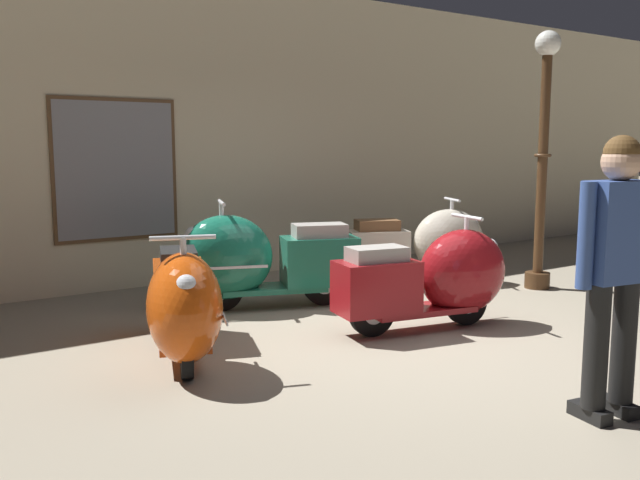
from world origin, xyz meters
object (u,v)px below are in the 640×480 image
Objects in this scene: scooter_1 at (255,260)px; lamppost at (543,152)px; scooter_0 at (183,304)px; visitor_1 at (615,258)px; scooter_3 at (427,245)px; scooter_2 at (437,278)px.

scooter_1 is 0.65× the size of lamppost.
scooter_0 is 2.95m from visitor_1.
scooter_1 is 3.44m from lamppost.
scooter_3 is 1.01× the size of visitor_1.
scooter_2 is at bearing 142.87° from scooter_1.
scooter_0 is 0.60× the size of lamppost.
scooter_3 is (3.53, 1.14, -0.00)m from scooter_0.
scooter_1 is at bearing 163.14° from lamppost.
visitor_1 is at bearing -94.37° from scooter_2.
scooter_0 is 1.75m from scooter_1.
scooter_3 reaches higher than scooter_2.
lamppost reaches higher than visitor_1.
scooter_1 is at bearing -157.98° from scooter_3.
scooter_0 is at bearing -177.26° from scooter_2.
scooter_2 is 0.60× the size of lamppost.
visitor_1 reaches higher than scooter_1.
scooter_1 is 1.09× the size of scooter_3.
lamppost is at bearing 113.49° from scooter_0.
scooter_0 reaches higher than scooter_3.
scooter_2 is at bearing -107.14° from scooter_3.
scooter_1 reaches higher than scooter_0.
scooter_2 is 1.96m from scooter_3.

